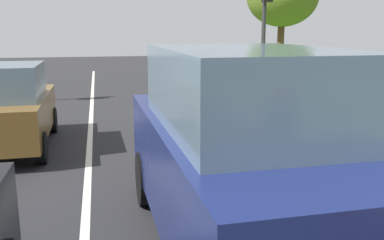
% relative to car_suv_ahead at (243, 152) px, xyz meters
% --- Properties ---
extents(ground_plane, '(60.00, 60.00, 0.00)m').
position_rel_car_suv_ahead_xyz_m(ground_plane, '(-1.04, 5.77, -1.17)').
color(ground_plane, '#262628').
extents(lane_line_center, '(0.12, 32.00, 0.01)m').
position_rel_car_suv_ahead_xyz_m(lane_line_center, '(-1.74, 5.77, -1.16)').
color(lane_line_center, silver).
rests_on(lane_line_center, ground).
extents(lane_line_right_edge, '(0.12, 32.00, 0.01)m').
position_rel_car_suv_ahead_xyz_m(lane_line_right_edge, '(2.56, 5.77, -1.16)').
color(lane_line_right_edge, silver).
rests_on(lane_line_right_edge, ground).
extents(curb_right, '(0.24, 48.00, 0.12)m').
position_rel_car_suv_ahead_xyz_m(curb_right, '(3.06, 5.77, -1.11)').
color(curb_right, '#9E9B93').
rests_on(curb_right, ground).
extents(car_suv_ahead, '(2.01, 4.52, 2.28)m').
position_rel_car_suv_ahead_xyz_m(car_suv_ahead, '(0.00, 0.00, 0.00)').
color(car_suv_ahead, navy).
rests_on(car_suv_ahead, ground).
extents(car_hatchback_far, '(1.78, 3.73, 1.78)m').
position_rel_car_suv_ahead_xyz_m(car_hatchback_far, '(-3.37, 5.03, -0.28)').
color(car_hatchback_far, brown).
rests_on(car_hatchback_far, ground).
extents(traffic_light_near_right, '(0.32, 0.50, 4.56)m').
position_rel_car_suv_ahead_xyz_m(traffic_light_near_right, '(3.98, 9.24, 1.88)').
color(traffic_light_near_right, '#2D2D2D').
rests_on(traffic_light_near_right, ground).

